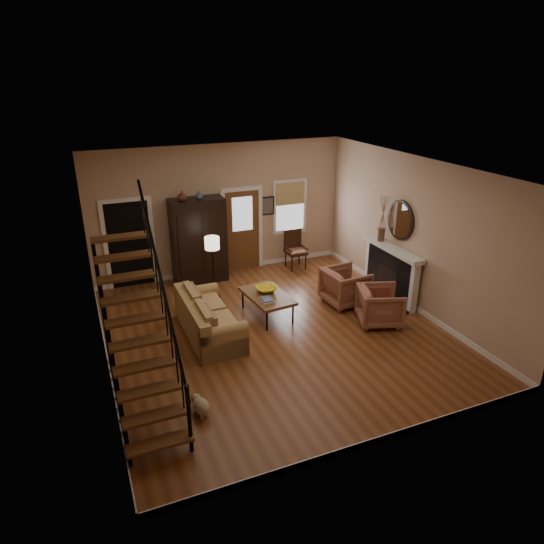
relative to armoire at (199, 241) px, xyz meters
name	(u,v)px	position (x,y,z in m)	size (l,w,h in m)	color
room	(226,238)	(0.29, -1.39, 0.46)	(7.00, 7.33, 3.30)	brown
staircase	(136,314)	(-2.08, -4.45, 0.55)	(0.94, 2.80, 3.20)	brown
fireplace	(392,267)	(3.83, -2.65, -0.31)	(0.33, 1.95, 2.30)	black
armoire	(199,241)	(0.00, 0.00, 0.00)	(1.30, 0.60, 2.10)	black
vase_a	(182,196)	(-0.35, -0.10, 1.17)	(0.24, 0.24, 0.25)	#4C2619
vase_b	(199,195)	(0.05, -0.10, 1.16)	(0.20, 0.20, 0.21)	#334C60
sofa	(209,318)	(-0.55, -2.75, -0.66)	(0.90, 2.09, 0.78)	tan
coffee_table	(267,305)	(0.82, -2.43, -0.80)	(0.77, 1.32, 0.50)	brown
bowl	(266,289)	(0.87, -2.28, -0.49)	(0.45, 0.45, 0.11)	gold
books	(267,300)	(0.70, -2.73, -0.51)	(0.24, 0.33, 0.06)	beige
armchair_left	(380,306)	(2.86, -3.63, -0.65)	(0.85, 0.87, 0.79)	brown
armchair_right	(346,287)	(2.68, -2.55, -0.64)	(0.88, 0.91, 0.83)	brown
floor_lamp	(213,267)	(0.05, -1.05, -0.32)	(0.34, 0.34, 1.46)	black
side_chair	(296,250)	(2.55, -0.20, -0.54)	(0.54, 0.54, 1.02)	#311B0F
dog	(201,407)	(-1.34, -5.07, -0.91)	(0.23, 0.40, 0.29)	tan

